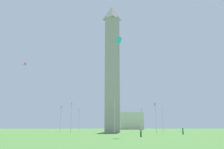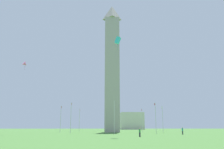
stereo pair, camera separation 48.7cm
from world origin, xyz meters
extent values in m
plane|color=#3D6B2D|center=(0.00, 0.00, 0.00)|extent=(260.00, 260.00, 0.00)
cube|color=#A8A399|center=(0.00, 0.00, 20.19)|extent=(5.05, 5.05, 40.38)
pyramid|color=gray|center=(0.00, 0.00, 43.13)|extent=(5.05, 5.05, 5.51)
cylinder|color=silver|center=(17.19, 0.00, 4.37)|extent=(0.14, 0.14, 8.73)
cube|color=red|center=(17.74, 0.00, 8.28)|extent=(1.00, 0.03, 0.64)
cylinder|color=silver|center=(12.15, 12.15, 4.37)|extent=(0.14, 0.14, 8.73)
cube|color=red|center=(12.70, 12.15, 8.28)|extent=(1.00, 0.03, 0.64)
cylinder|color=silver|center=(0.00, 17.19, 4.37)|extent=(0.14, 0.14, 8.73)
cube|color=red|center=(0.55, 17.19, 8.28)|extent=(1.00, 0.03, 0.64)
cylinder|color=silver|center=(-12.15, 12.15, 4.37)|extent=(0.14, 0.14, 8.73)
cube|color=red|center=(-11.60, 12.15, 8.28)|extent=(1.00, 0.03, 0.64)
cylinder|color=silver|center=(-17.19, 0.00, 4.37)|extent=(0.14, 0.14, 8.73)
cube|color=#1E2D99|center=(-16.64, 0.00, 8.28)|extent=(1.00, 0.03, 0.64)
cylinder|color=silver|center=(-12.15, -12.15, 4.37)|extent=(0.14, 0.14, 8.73)
cube|color=red|center=(-11.60, -12.15, 8.28)|extent=(1.00, 0.03, 0.64)
cylinder|color=silver|center=(0.00, -17.19, 4.37)|extent=(0.14, 0.14, 8.73)
cube|color=white|center=(0.55, -17.19, 8.28)|extent=(1.00, 0.03, 0.64)
cylinder|color=silver|center=(12.15, -12.15, 4.37)|extent=(0.14, 0.14, 8.73)
cube|color=red|center=(12.70, -12.15, 8.28)|extent=(1.00, 0.03, 0.64)
cylinder|color=#2D2D38|center=(-35.48, -3.93, 0.40)|extent=(0.29, 0.29, 0.80)
cylinder|color=#388C47|center=(-35.48, -3.93, 1.10)|extent=(0.32, 0.32, 0.60)
sphere|color=beige|center=(-35.48, -3.93, 1.52)|extent=(0.24, 0.24, 0.24)
cylinder|color=#2D2D38|center=(-22.32, -16.36, 0.40)|extent=(0.29, 0.29, 0.80)
cylinder|color=teal|center=(-22.32, -16.36, 1.16)|extent=(0.32, 0.32, 0.72)
sphere|color=beige|center=(-22.32, -16.36, 1.64)|extent=(0.24, 0.24, 0.24)
cone|color=pink|center=(-20.85, 23.25, 17.62)|extent=(1.66, 1.69, 1.37)
cylinder|color=#A44A79|center=(-20.85, 23.25, 16.80)|extent=(0.04, 0.04, 1.23)
cube|color=#33C6D1|center=(-34.09, -0.01, 19.46)|extent=(1.17, 1.46, 1.60)
cylinder|color=teal|center=(-34.09, -0.01, 18.21)|extent=(0.04, 0.04, 1.87)
cube|color=beige|center=(78.18, -15.58, 5.36)|extent=(18.95, 14.53, 10.73)
camera|label=1|loc=(-80.39, 3.30, 1.92)|focal=37.77mm
camera|label=2|loc=(-80.41, 2.81, 1.92)|focal=37.77mm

